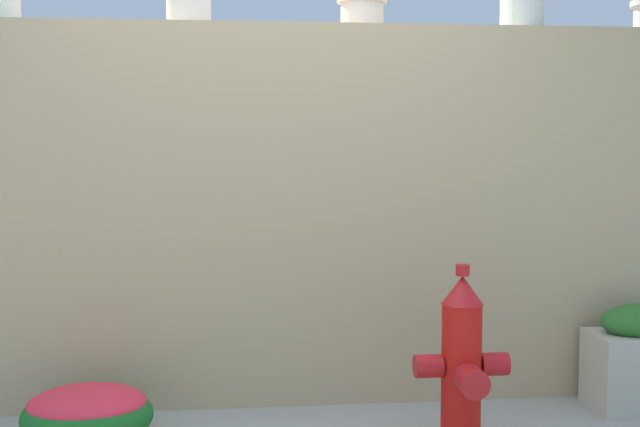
# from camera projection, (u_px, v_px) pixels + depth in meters

# --- Properties ---
(stone_wall) EXTENTS (4.94, 0.40, 1.95)m
(stone_wall) POSITION_uv_depth(u_px,v_px,m) (270.00, 214.00, 4.44)
(stone_wall) COLOR tan
(stone_wall) RESTS_ON ground
(fire_hydrant) EXTENTS (0.42, 0.35, 0.82)m
(fire_hydrant) POSITION_uv_depth(u_px,v_px,m) (462.00, 365.00, 3.76)
(fire_hydrant) COLOR red
(fire_hydrant) RESTS_ON ground
(flower_bush_left) EXTENTS (0.59, 0.53, 0.26)m
(flower_bush_left) POSITION_uv_depth(u_px,v_px,m) (87.00, 412.00, 3.82)
(flower_bush_left) COLOR #1A6322
(flower_bush_left) RESTS_ON ground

